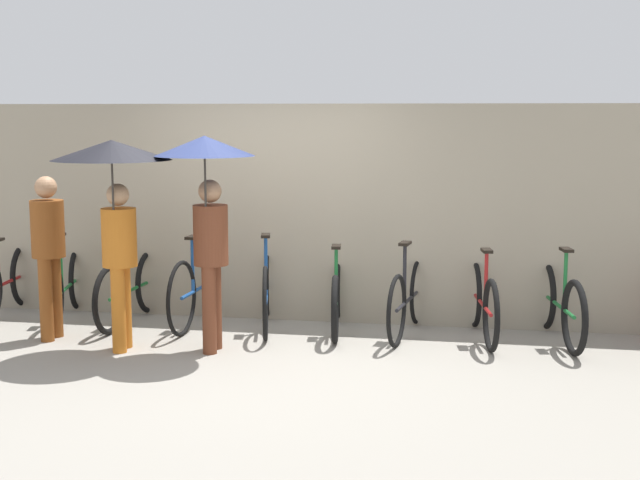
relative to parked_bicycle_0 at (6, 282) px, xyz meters
The scene contains 14 objects.
ground_plane 3.20m from the parked_bicycle_0, 23.63° to the right, with size 30.00×30.00×0.00m, color gray.
back_wall 3.04m from the parked_bicycle_0, ahead, with size 15.12×0.12×2.29m.
parked_bicycle_0 is the anchor object (origin of this frame).
parked_bicycle_1 0.73m from the parked_bicycle_0, ahead, with size 0.57×1.74×1.00m.
parked_bicycle_2 1.46m from the parked_bicycle_0, ahead, with size 0.44×1.70×0.97m.
parked_bicycle_3 2.18m from the parked_bicycle_0, ahead, with size 0.44×1.76×1.07m.
parked_bicycle_4 2.91m from the parked_bicycle_0, ahead, with size 0.54×1.73×1.02m.
parked_bicycle_5 3.64m from the parked_bicycle_0, ahead, with size 0.44×1.65×1.07m.
parked_bicycle_6 4.37m from the parked_bicycle_0, ahead, with size 0.44×1.68×1.01m.
parked_bicycle_7 5.10m from the parked_bicycle_0, ahead, with size 0.46×1.65×1.05m.
parked_bicycle_8 5.82m from the parked_bicycle_0, ahead, with size 0.51×1.70×0.99m.
pedestrian_leading 1.39m from the parked_bicycle_0, 41.64° to the right, with size 0.32×0.32×1.60m.
pedestrian_center 2.48m from the parked_bicycle_0, 33.73° to the right, with size 1.08×1.08×1.96m.
pedestrian_trailing 3.07m from the parked_bicycle_0, 22.21° to the right, with size 0.90×0.90×2.00m.
Camera 1 is at (2.15, -7.47, 2.22)m, focal length 50.00 mm.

